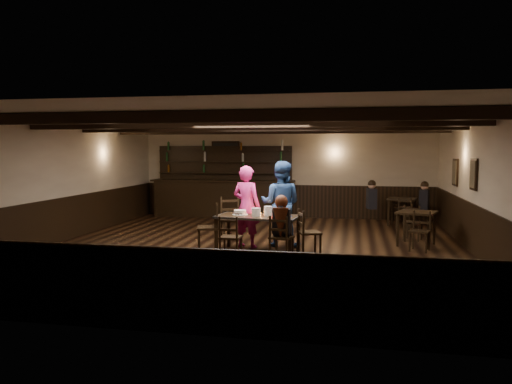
% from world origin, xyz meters
% --- Properties ---
extents(ground, '(10.00, 10.00, 0.00)m').
position_xyz_m(ground, '(0.00, 0.00, 0.00)').
color(ground, black).
rests_on(ground, ground).
extents(room_shell, '(9.02, 10.02, 2.71)m').
position_xyz_m(room_shell, '(0.01, 0.04, 1.75)').
color(room_shell, beige).
rests_on(room_shell, ground).
extents(dining_table, '(1.75, 1.02, 0.75)m').
position_xyz_m(dining_table, '(0.16, -0.35, 0.68)').
color(dining_table, black).
rests_on(dining_table, ground).
extents(chair_near_left, '(0.40, 0.39, 0.84)m').
position_xyz_m(chair_near_left, '(-0.23, -1.15, 0.49)').
color(chair_near_left, black).
rests_on(chair_near_left, ground).
extents(chair_near_right, '(0.48, 0.46, 0.85)m').
position_xyz_m(chair_near_right, '(0.72, -1.02, 0.50)').
color(chair_near_right, black).
rests_on(chair_near_right, ground).
extents(chair_end_left, '(0.55, 0.56, 0.98)m').
position_xyz_m(chair_end_left, '(-0.78, -0.46, 0.57)').
color(chair_end_left, black).
rests_on(chair_end_left, ground).
extents(chair_end_right, '(0.53, 0.54, 0.92)m').
position_xyz_m(chair_end_right, '(1.16, -0.51, 0.54)').
color(chair_end_right, black).
rests_on(chair_end_right, ground).
extents(chair_far_pushed, '(0.61, 0.60, 1.00)m').
position_xyz_m(chair_far_pushed, '(-0.71, 0.84, 0.59)').
color(chair_far_pushed, black).
rests_on(chair_far_pushed, ground).
extents(woman_pink, '(0.74, 0.60, 1.76)m').
position_xyz_m(woman_pink, '(-0.17, 0.10, 0.88)').
color(woman_pink, '#ED2E95').
rests_on(woman_pink, ground).
extents(man_blue, '(0.94, 0.76, 1.85)m').
position_xyz_m(man_blue, '(0.53, 0.36, 0.93)').
color(man_blue, navy).
rests_on(man_blue, ground).
extents(seated_person, '(0.33, 0.50, 0.81)m').
position_xyz_m(seated_person, '(0.74, -0.97, 0.82)').
color(seated_person, black).
rests_on(seated_person, ground).
extents(cake, '(0.32, 0.32, 0.10)m').
position_xyz_m(cake, '(-0.22, -0.29, 0.80)').
color(cake, white).
rests_on(cake, dining_table).
extents(plate_stack_a, '(0.18, 0.18, 0.17)m').
position_xyz_m(plate_stack_a, '(0.14, -0.44, 0.84)').
color(plate_stack_a, white).
rests_on(plate_stack_a, dining_table).
extents(plate_stack_b, '(0.17, 0.17, 0.20)m').
position_xyz_m(plate_stack_b, '(0.38, -0.34, 0.85)').
color(plate_stack_b, white).
rests_on(plate_stack_b, dining_table).
extents(tea_light, '(0.05, 0.05, 0.06)m').
position_xyz_m(tea_light, '(0.19, -0.25, 0.78)').
color(tea_light, '#A5A8AD').
rests_on(tea_light, dining_table).
extents(salt_shaker, '(0.04, 0.04, 0.10)m').
position_xyz_m(salt_shaker, '(0.46, -0.43, 0.80)').
color(salt_shaker, silver).
rests_on(salt_shaker, dining_table).
extents(pepper_shaker, '(0.03, 0.03, 0.08)m').
position_xyz_m(pepper_shaker, '(0.55, -0.50, 0.79)').
color(pepper_shaker, '#A5A8AD').
rests_on(pepper_shaker, dining_table).
extents(drink_glass, '(0.08, 0.08, 0.12)m').
position_xyz_m(drink_glass, '(0.50, -0.25, 0.81)').
color(drink_glass, silver).
rests_on(drink_glass, dining_table).
extents(menu_red, '(0.36, 0.27, 0.00)m').
position_xyz_m(menu_red, '(0.64, -0.55, 0.75)').
color(menu_red, '#9C1D11').
rests_on(menu_red, dining_table).
extents(menu_blue, '(0.32, 0.29, 0.00)m').
position_xyz_m(menu_blue, '(0.72, -0.33, 0.75)').
color(menu_blue, '#0D1945').
rests_on(menu_blue, dining_table).
extents(bar_counter, '(4.47, 0.70, 2.20)m').
position_xyz_m(bar_counter, '(-1.93, 4.72, 0.73)').
color(bar_counter, black).
rests_on(bar_counter, ground).
extents(back_table_a, '(0.99, 0.99, 0.75)m').
position_xyz_m(back_table_a, '(3.44, 1.00, 0.65)').
color(back_table_a, black).
rests_on(back_table_a, ground).
extents(back_table_b, '(0.90, 0.90, 0.75)m').
position_xyz_m(back_table_b, '(3.39, 3.92, 0.64)').
color(back_table_b, black).
rests_on(back_table_b, ground).
extents(bg_patron_left, '(0.29, 0.42, 0.79)m').
position_xyz_m(bg_patron_left, '(2.57, 3.70, 0.86)').
color(bg_patron_left, black).
rests_on(bg_patron_left, ground).
extents(bg_patron_right, '(0.32, 0.42, 0.77)m').
position_xyz_m(bg_patron_right, '(3.96, 3.81, 0.85)').
color(bg_patron_right, black).
rests_on(bg_patron_right, ground).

